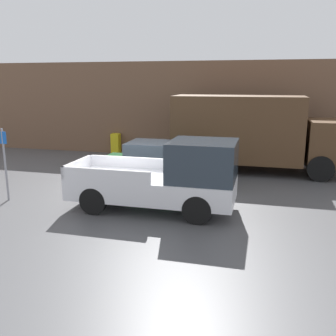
{
  "coord_description": "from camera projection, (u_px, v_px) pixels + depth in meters",
  "views": [
    {
      "loc": [
        4.42,
        -11.59,
        3.92
      ],
      "look_at": [
        1.41,
        0.03,
        1.11
      ],
      "focal_mm": 40.0,
      "sensor_mm": 36.0,
      "label": 1
    }
  ],
  "objects": [
    {
      "name": "ground_plane",
      "position": [
        128.0,
        197.0,
        12.9
      ],
      "size": [
        60.0,
        60.0,
        0.0
      ],
      "primitive_type": "plane",
      "color": "#4C4C4F"
    },
    {
      "name": "building_wall",
      "position": [
        178.0,
        110.0,
        19.39
      ],
      "size": [
        28.0,
        0.15,
        4.88
      ],
      "color": "brown",
      "rests_on": "ground"
    },
    {
      "name": "pickup_truck",
      "position": [
        168.0,
        178.0,
        11.34
      ],
      "size": [
        5.07,
        1.97,
        2.22
      ],
      "color": "silver",
      "rests_on": "ground"
    },
    {
      "name": "car",
      "position": [
        158.0,
        163.0,
        14.36
      ],
      "size": [
        4.38,
        1.85,
        1.64
      ],
      "color": "#1E592D",
      "rests_on": "ground"
    },
    {
      "name": "delivery_truck",
      "position": [
        251.0,
        131.0,
        16.18
      ],
      "size": [
        7.2,
        2.4,
        3.29
      ],
      "color": "#4C331E",
      "rests_on": "ground"
    },
    {
      "name": "parking_sign",
      "position": [
        5.0,
        160.0,
        12.28
      ],
      "size": [
        0.3,
        0.07,
        2.42
      ],
      "color": "gray",
      "rests_on": "ground"
    },
    {
      "name": "newspaper_box",
      "position": [
        116.0,
        144.0,
        20.34
      ],
      "size": [
        0.45,
        0.4,
        1.12
      ],
      "color": "gold",
      "rests_on": "ground"
    }
  ]
}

